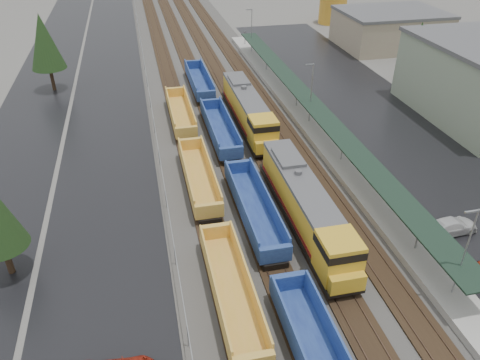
% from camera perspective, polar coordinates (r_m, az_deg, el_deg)
% --- Properties ---
extents(ballast_strip, '(20.00, 160.00, 0.08)m').
position_cam_1_polar(ballast_strip, '(66.19, -2.50, 9.49)').
color(ballast_strip, '#302D2B').
rests_on(ballast_strip, ground).
extents(trackbed, '(14.60, 160.00, 0.22)m').
position_cam_1_polar(trackbed, '(66.15, -2.50, 9.59)').
color(trackbed, black).
rests_on(trackbed, ground).
extents(west_parking_lot, '(10.00, 160.00, 0.02)m').
position_cam_1_polar(west_parking_lot, '(65.48, -15.64, 8.03)').
color(west_parking_lot, black).
rests_on(west_parking_lot, ground).
extents(west_road, '(9.00, 160.00, 0.02)m').
position_cam_1_polar(west_road, '(66.89, -24.21, 6.85)').
color(west_road, black).
rests_on(west_road, ground).
extents(east_commuter_lot, '(16.00, 100.00, 0.02)m').
position_cam_1_polar(east_commuter_lot, '(63.59, 16.47, 7.17)').
color(east_commuter_lot, black).
rests_on(east_commuter_lot, ground).
extents(station_platform, '(3.00, 80.00, 8.00)m').
position_cam_1_polar(station_platform, '(59.46, 8.40, 7.20)').
color(station_platform, '#9E9B93').
rests_on(station_platform, ground).
extents(chainlink_fence, '(0.08, 160.04, 2.02)m').
position_cam_1_polar(chainlink_fence, '(63.30, -10.87, 9.40)').
color(chainlink_fence, gray).
rests_on(chainlink_fence, ground).
extents(tree_west_far, '(4.84, 4.84, 11.00)m').
position_cam_1_polar(tree_west_far, '(73.60, -22.77, 15.29)').
color(tree_west_far, '#332316').
rests_on(tree_west_far, ground).
extents(tree_east, '(4.40, 4.40, 10.00)m').
position_cam_1_polar(tree_east, '(72.40, 20.85, 14.88)').
color(tree_east, '#332316').
rests_on(tree_east, ground).
extents(locomotive_lead, '(2.89, 19.06, 4.31)m').
position_cam_1_polar(locomotive_lead, '(40.16, 8.13, -3.31)').
color(locomotive_lead, black).
rests_on(locomotive_lead, ground).
extents(locomotive_trail, '(2.89, 19.06, 4.31)m').
position_cam_1_polar(locomotive_trail, '(57.71, 1.05, 8.48)').
color(locomotive_trail, black).
rests_on(locomotive_trail, ground).
extents(well_string_yellow, '(2.60, 76.67, 2.31)m').
position_cam_1_polar(well_string_yellow, '(33.95, -1.05, -13.35)').
color(well_string_yellow, gold).
rests_on(well_string_yellow, ground).
extents(well_string_blue, '(2.64, 96.93, 2.34)m').
position_cam_1_polar(well_string_blue, '(35.47, 5.03, -11.03)').
color(well_string_blue, navy).
rests_on(well_string_blue, ground).
extents(storage_tank, '(5.89, 5.89, 5.89)m').
position_cam_1_polar(storage_tank, '(110.70, 11.23, 19.74)').
color(storage_tank, gold).
rests_on(storage_tank, ground).
extents(parked_car_east_c, '(2.30, 4.84, 1.36)m').
position_cam_1_polar(parked_car_east_c, '(44.26, 24.38, -5.13)').
color(parked_car_east_c, silver).
rests_on(parked_car_east_c, ground).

